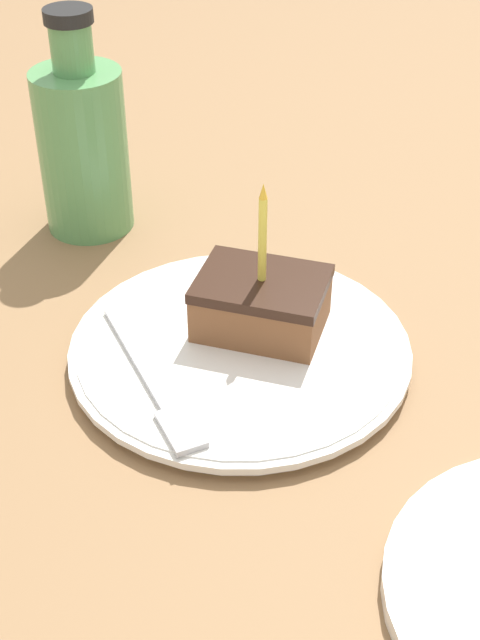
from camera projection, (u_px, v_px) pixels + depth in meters
name	position (u px, v px, depth m)	size (l,w,h in m)	color
ground_plane	(245.00, 394.00, 0.71)	(2.40, 2.40, 0.04)	olive
plate	(240.00, 350.00, 0.71)	(0.27, 0.27, 0.01)	white
cake_slice	(261.00, 302.00, 0.71)	(0.08, 0.10, 0.13)	brown
fork	(154.00, 384.00, 0.66)	(0.15, 0.13, 0.00)	#B2B2B7
bottle	(83.00, 144.00, 0.83)	(0.08, 0.08, 0.21)	#599959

